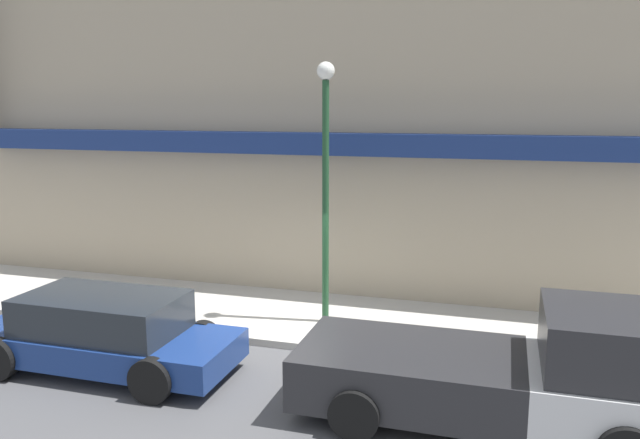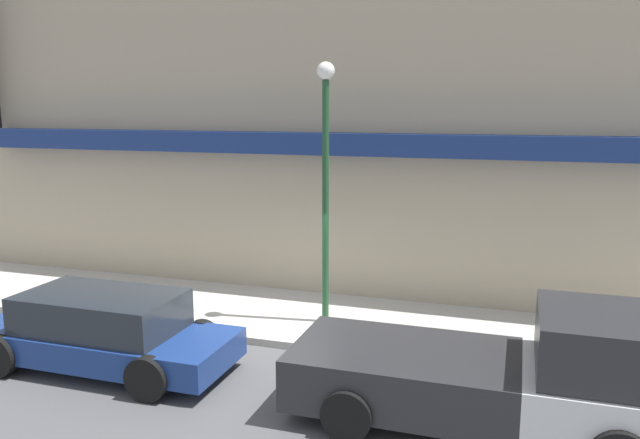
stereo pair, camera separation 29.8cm
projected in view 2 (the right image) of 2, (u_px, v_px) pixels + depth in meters
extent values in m
plane|color=#4C4C4F|center=(264.00, 347.00, 12.22)|extent=(80.00, 80.00, 0.00)
cube|color=#B7B2A8|center=(294.00, 316.00, 13.77)|extent=(36.00, 3.33, 0.15)
cube|color=tan|center=(336.00, 69.00, 15.74)|extent=(19.80, 3.00, 11.16)
cube|color=navy|center=(313.00, 143.00, 14.38)|extent=(18.22, 0.60, 0.50)
cube|color=silver|center=(606.00, 400.00, 8.64)|extent=(2.25, 2.09, 0.79)
cube|color=#262628|center=(611.00, 344.00, 8.50)|extent=(1.92, 1.92, 0.84)
cube|color=#262628|center=(405.00, 373.00, 9.50)|extent=(3.38, 2.09, 0.79)
cylinder|color=black|center=(600.00, 386.00, 9.65)|extent=(0.74, 0.22, 0.74)
cylinder|color=black|center=(379.00, 359.00, 10.71)|extent=(0.74, 0.22, 0.74)
cylinder|color=black|center=(347.00, 415.00, 8.76)|extent=(0.74, 0.22, 0.74)
cube|color=navy|center=(103.00, 342.00, 11.19)|extent=(4.81, 1.79, 0.50)
cube|color=#23282D|center=(101.00, 311.00, 11.08)|extent=(2.79, 1.61, 0.66)
cylinder|color=black|center=(202.00, 340.00, 11.59)|extent=(0.74, 0.22, 0.74)
cylinder|color=black|center=(147.00, 379.00, 9.91)|extent=(0.74, 0.22, 0.74)
cylinder|color=black|center=(69.00, 323.00, 12.50)|extent=(0.74, 0.22, 0.74)
cylinder|color=yellow|center=(145.00, 307.00, 13.38)|extent=(0.17, 0.17, 0.51)
sphere|color=yellow|center=(145.00, 292.00, 13.32)|extent=(0.16, 0.16, 0.16)
cylinder|color=#1E4728|center=(326.00, 205.00, 12.78)|extent=(0.14, 0.14, 5.01)
sphere|color=silver|center=(326.00, 71.00, 12.30)|extent=(0.36, 0.36, 0.36)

